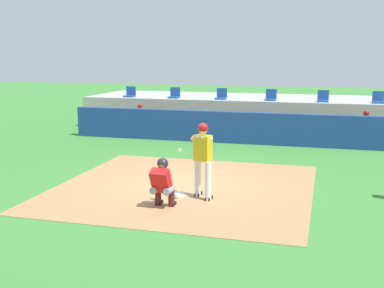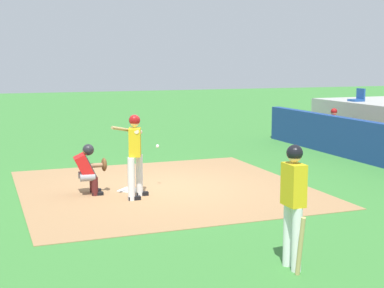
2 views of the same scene
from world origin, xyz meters
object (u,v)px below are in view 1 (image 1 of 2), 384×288
object	(u,v)px
catcher_crouched	(163,181)
stadium_seat_2	(221,96)
stadium_seat_1	(175,95)
stadium_seat_0	(130,94)
stadium_seat_4	(323,99)
dugout_player_1	(366,128)
home_plate	(175,195)
batter_at_plate	(203,156)
stadium_seat_3	(271,97)
stadium_seat_5	(378,100)
dugout_player_0	(139,119)

from	to	relation	value
catcher_crouched	stadium_seat_2	world-z (taller)	stadium_seat_2
catcher_crouched	stadium_seat_1	size ratio (longest dim) A/B	4.11
catcher_crouched	stadium_seat_2	distance (m)	11.18
stadium_seat_0	stadium_seat_2	distance (m)	4.33
stadium_seat_1	stadium_seat_4	bearing A→B (deg)	0.00
stadium_seat_4	stadium_seat_1	bearing A→B (deg)	180.00
catcher_crouched	dugout_player_1	size ratio (longest dim) A/B	1.52
home_plate	dugout_player_1	size ratio (longest dim) A/B	0.34
dugout_player_1	stadium_seat_2	distance (m)	6.33
batter_at_plate	catcher_crouched	distance (m)	1.18
home_plate	stadium_seat_2	world-z (taller)	stadium_seat_2
catcher_crouched	stadium_seat_3	bearing A→B (deg)	84.43
stadium_seat_4	stadium_seat_5	world-z (taller)	same
dugout_player_1	stadium_seat_4	xyz separation A→B (m)	(-1.60, 2.03, 0.86)
home_plate	stadium_seat_5	size ratio (longest dim) A/B	0.92
stadium_seat_0	stadium_seat_1	bearing A→B (deg)	0.00
batter_at_plate	stadium_seat_1	size ratio (longest dim) A/B	3.76
stadium_seat_0	stadium_seat_2	world-z (taller)	same
home_plate	catcher_crouched	xyz separation A→B (m)	(0.00, -0.91, 0.59)
stadium_seat_1	home_plate	bearing A→B (deg)	-72.29
catcher_crouched	dugout_player_0	size ratio (longest dim) A/B	1.52
stadium_seat_1	stadium_seat_3	xyz separation A→B (m)	(4.33, 0.00, 0.00)
dugout_player_0	stadium_seat_1	bearing A→B (deg)	65.88
dugout_player_1	stadium_seat_5	bearing A→B (deg)	74.46
home_plate	batter_at_plate	world-z (taller)	batter_at_plate
stadium_seat_4	stadium_seat_5	distance (m)	2.17
dugout_player_1	stadium_seat_3	distance (m)	4.37
home_plate	stadium_seat_5	bearing A→B (deg)	61.98
batter_at_plate	dugout_player_0	size ratio (longest dim) A/B	1.39
stadium_seat_2	stadium_seat_3	xyz separation A→B (m)	(2.17, 0.00, 0.00)
home_plate	stadium_seat_1	bearing A→B (deg)	107.71
batter_at_plate	stadium_seat_3	world-z (taller)	stadium_seat_3
stadium_seat_1	stadium_seat_4	xyz separation A→B (m)	(6.50, 0.00, 0.00)
stadium_seat_3	stadium_seat_5	bearing A→B (deg)	0.00
dugout_player_0	stadium_seat_3	world-z (taller)	stadium_seat_3
batter_at_plate	stadium_seat_4	size ratio (longest dim) A/B	3.76
stadium_seat_2	stadium_seat_5	world-z (taller)	same
dugout_player_0	stadium_seat_3	distance (m)	5.69
stadium_seat_1	stadium_seat_3	distance (m)	4.33
stadium_seat_2	stadium_seat_5	size ratio (longest dim) A/B	1.00
stadium_seat_3	dugout_player_0	bearing A→B (deg)	-158.79
dugout_player_1	stadium_seat_2	world-z (taller)	stadium_seat_2
stadium_seat_4	stadium_seat_5	bearing A→B (deg)	0.00
stadium_seat_0	stadium_seat_3	distance (m)	6.50
batter_at_plate	stadium_seat_3	size ratio (longest dim) A/B	3.76
dugout_player_1	catcher_crouched	bearing A→B (deg)	-118.17
dugout_player_1	stadium_seat_3	xyz separation A→B (m)	(-3.77, 2.03, 0.86)
home_plate	stadium_seat_2	distance (m)	10.35
batter_at_plate	dugout_player_0	distance (m)	9.53
catcher_crouched	stadium_seat_5	bearing A→B (deg)	63.98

